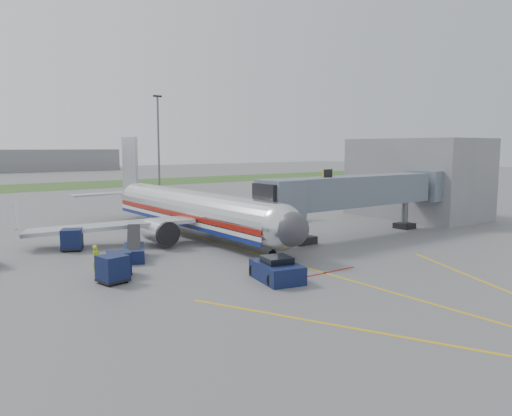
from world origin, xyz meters
TOP-DOWN VIEW (x-y plane):
  - ground at (0.00, 0.00)m, footprint 400.00×400.00m
  - grass_strip at (0.00, 90.00)m, footprint 300.00×25.00m
  - apron_markings at (0.00, -7.40)m, footprint 21.52×50.00m
  - airliner at (0.00, 15.25)m, footprint 32.10×35.67m
  - jet_bridge at (12.86, 5.00)m, footprint 25.30×4.00m
  - terminal at (30.00, 10.00)m, footprint 10.00×16.00m
  - light_mast_right at (25.00, 75.00)m, footprint 2.00×0.44m
  - pushback_tug at (-4.00, -3.50)m, footprint 3.22×4.40m
  - baggage_cart_a at (-12.17, 14.80)m, footprint 2.32×2.32m
  - baggage_cart_b at (-12.07, 4.11)m, footprint 1.90×1.90m
  - baggage_cart_c at (-13.13, 2.54)m, footprint 2.03×2.03m
  - belt_loader at (-9.17, 8.40)m, footprint 3.18×5.08m
  - ground_power_cart at (5.74, 8.00)m, footprint 1.37×0.93m
  - ramp_worker at (-13.04, 5.97)m, footprint 0.86×0.81m

SIDE VIEW (x-z plane):
  - ground at x=0.00m, z-range 0.00..0.00m
  - apron_markings at x=0.00m, z-range 0.00..0.01m
  - grass_strip at x=0.00m, z-range 0.00..0.01m
  - ground_power_cart at x=5.74m, z-range -0.01..1.07m
  - belt_loader at x=-9.17m, z-range -0.61..1.81m
  - pushback_tug at x=-4.00m, z-range -0.14..1.52m
  - baggage_cart_b at x=-12.07m, z-range 0.02..1.71m
  - baggage_cart_c at x=-13.13m, z-range 0.02..1.87m
  - baggage_cart_a at x=-12.17m, z-range 0.02..1.90m
  - ramp_worker at x=-13.04m, z-range 0.00..1.98m
  - airliner at x=0.00m, z-range -2.48..7.77m
  - jet_bridge at x=12.86m, z-range 1.02..7.92m
  - terminal at x=30.00m, z-range 0.00..10.00m
  - light_mast_right at x=25.00m, z-range 0.58..20.98m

